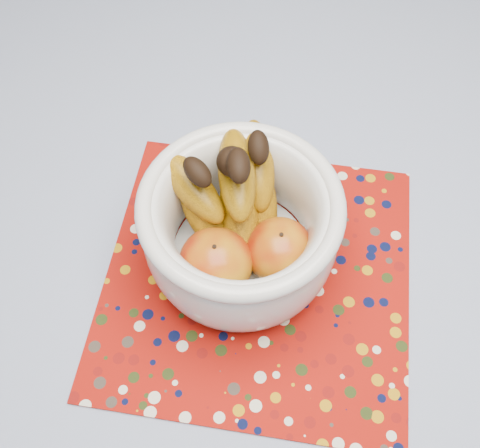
{
  "coord_description": "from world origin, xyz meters",
  "views": [
    {
      "loc": [
        -0.14,
        -0.36,
        1.43
      ],
      "look_at": [
        -0.09,
        -0.02,
        0.85
      ],
      "focal_mm": 42.0,
      "sensor_mm": 36.0,
      "label": 1
    }
  ],
  "objects": [
    {
      "name": "tablecloth",
      "position": [
        0.0,
        0.0,
        0.76
      ],
      "size": [
        1.32,
        1.32,
        0.01
      ],
      "primitive_type": "cube",
      "color": "slate",
      "rests_on": "table"
    },
    {
      "name": "fruit_bowl",
      "position": [
        -0.09,
        -0.02,
        0.85
      ],
      "size": [
        0.25,
        0.25,
        0.2
      ],
      "color": "silver",
      "rests_on": "placemat"
    },
    {
      "name": "table",
      "position": [
        0.0,
        0.0,
        0.67
      ],
      "size": [
        1.2,
        1.2,
        0.75
      ],
      "color": "brown",
      "rests_on": "ground"
    },
    {
      "name": "placemat",
      "position": [
        -0.07,
        -0.05,
        0.76
      ],
      "size": [
        0.49,
        0.49,
        0.0
      ],
      "primitive_type": "cube",
      "rotation": [
        0.0,
        0.0,
        -0.31
      ],
      "color": "maroon",
      "rests_on": "tablecloth"
    }
  ]
}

